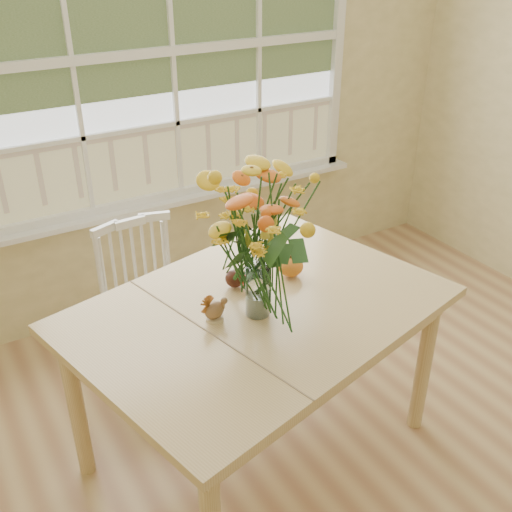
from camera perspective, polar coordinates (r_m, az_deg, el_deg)
wall_back at (r=3.54m, az=-8.00°, el=15.71°), size 4.00×0.02×2.70m
window at (r=3.47m, az=-7.94°, el=18.51°), size 2.42×0.12×1.74m
dining_table at (r=2.49m, az=0.24°, el=-6.48°), size 1.68×1.37×0.79m
windsor_chair at (r=3.10m, az=-10.59°, el=-3.79°), size 0.42×0.40×0.87m
flower_vase at (r=2.23m, az=0.16°, el=1.38°), size 0.45×0.45×0.54m
pumpkin at (r=2.62m, az=3.31°, el=-1.07°), size 0.11×0.11×0.09m
turkey_figurine at (r=2.34m, az=-3.98°, el=-5.17°), size 0.10×0.09×0.11m
dark_gourd at (r=2.54m, az=-2.02°, el=-2.22°), size 0.13×0.08×0.08m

